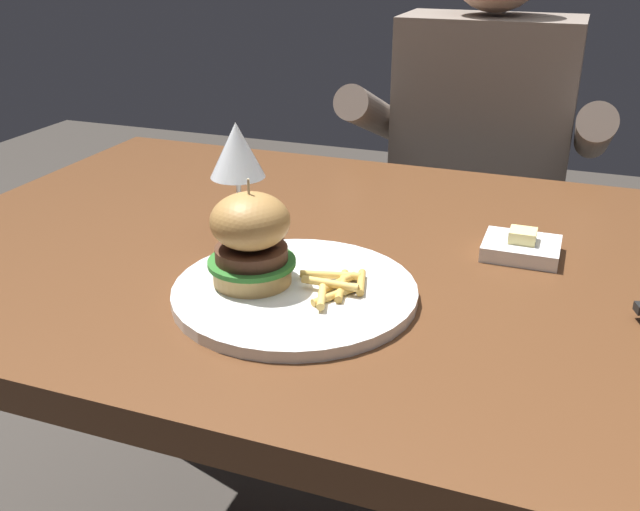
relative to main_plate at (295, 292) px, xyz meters
The scene contains 7 objects.
dining_table 0.19m from the main_plate, 70.75° to the left, with size 1.28×0.81×0.74m.
main_plate is the anchor object (origin of this frame).
burger_sandwich 0.08m from the main_plate, behind, with size 0.10×0.10×0.13m.
fries_pile 0.05m from the main_plate, ahead, with size 0.09×0.11×0.02m.
wine_glass 0.23m from the main_plate, 134.65° to the left, with size 0.07×0.07×0.16m.
butter_dish 0.32m from the main_plate, 42.51° to the left, with size 0.10×0.08×0.04m.
diner_person 0.86m from the main_plate, 83.80° to the left, with size 0.51×0.36×1.18m.
Camera 1 is at (0.23, -0.84, 1.13)m, focal length 40.00 mm.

